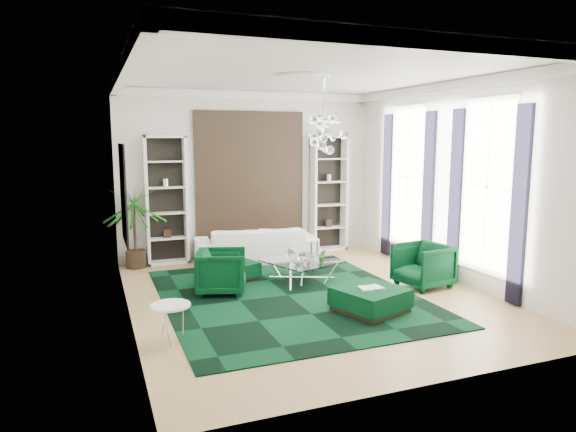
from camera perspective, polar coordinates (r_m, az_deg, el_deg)
name	(u,v)px	position (r m, az deg, el deg)	size (l,w,h in m)	color
floor	(309,296)	(9.10, 2.31, -8.91)	(6.00, 7.00, 0.02)	tan
ceiling	(310,72)	(8.75, 2.47, 15.69)	(6.00, 7.00, 0.02)	white
wall_back	(249,174)	(12.01, -4.31, 4.63)	(6.00, 0.02, 3.80)	silver
wall_front	(440,217)	(5.70, 16.57, -0.14)	(6.00, 0.02, 3.80)	silver
wall_left	(124,195)	(8.02, -17.77, 2.25)	(0.02, 7.00, 3.80)	silver
wall_right	(454,182)	(10.29, 17.99, 3.57)	(0.02, 7.00, 3.80)	silver
crown_molding	(310,79)	(8.73, 2.47, 14.98)	(6.00, 7.00, 0.18)	white
ceiling_medallion	(303,77)	(9.02, 1.68, 15.23)	(0.90, 0.90, 0.05)	white
tapestry	(250,175)	(11.96, -4.24, 4.62)	(2.50, 0.06, 2.80)	black
shelving_left	(166,200)	(11.45, -13.37, 1.71)	(0.90, 0.38, 2.80)	white
shelving_right	(329,193)	(12.57, 4.53, 2.52)	(0.90, 0.38, 2.80)	white
painting	(124,194)	(8.62, -17.73, 2.34)	(0.04, 1.30, 1.60)	black
window_near	(487,187)	(9.60, 21.27, 3.06)	(0.03, 1.10, 2.90)	white
curtain_near_a	(519,206)	(9.04, 24.33, 0.98)	(0.07, 0.30, 3.25)	black
curtain_near_b	(455,196)	(10.19, 18.10, 2.10)	(0.07, 0.30, 3.25)	black
window_far	(408,177)	(11.48, 13.20, 4.24)	(0.03, 1.10, 2.90)	white
curtain_far_a	(428,192)	(10.85, 15.31, 2.59)	(0.07, 0.30, 3.25)	black
curtain_far_b	(387,185)	(12.13, 10.95, 3.35)	(0.07, 0.30, 3.25)	black
rug	(288,296)	(9.07, -0.03, -8.84)	(4.20, 5.00, 0.02)	black
sofa	(256,244)	(11.47, -3.61, -3.18)	(2.66, 1.04, 0.78)	white
armchair_left	(222,272)	(9.23, -7.40, -6.14)	(0.84, 0.86, 0.78)	black
armchair_right	(423,265)	(9.85, 14.77, -5.33)	(0.86, 0.89, 0.81)	black
coffee_table	(302,271)	(9.92, 1.59, -6.11)	(1.22, 1.22, 0.42)	white
ottoman_side	(233,271)	(10.07, -6.13, -6.12)	(0.80, 0.80, 0.35)	black
ottoman_front	(370,300)	(8.35, 9.14, -9.19)	(0.97, 0.97, 0.39)	black
book	(371,287)	(8.29, 9.18, -7.83)	(0.38, 0.25, 0.03)	white
side_table	(171,324)	(7.24, -12.85, -11.59)	(0.54, 0.54, 0.52)	white
palm	(134,215)	(11.26, -16.73, 0.07)	(1.41, 1.41, 2.26)	#1C661B
chandelier	(324,131)	(8.83, 4.00, 9.37)	(0.84, 0.84, 0.76)	white
table_plant	(322,256)	(9.74, 3.83, -4.42)	(0.13, 0.11, 0.24)	#1C661B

